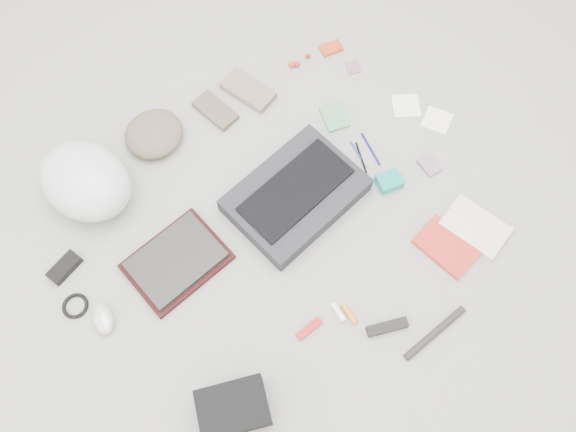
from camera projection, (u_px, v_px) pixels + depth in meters
ground_plane at (288, 221)px, 2.05m from camera, size 4.00×4.00×0.00m
messenger_bag at (296, 195)px, 2.04m from camera, size 0.51×0.39×0.08m
bag_flap at (296, 190)px, 2.00m from camera, size 0.44×0.24×0.01m
laptop_sleeve at (177, 262)px, 1.97m from camera, size 0.36×0.28×0.02m
laptop at (176, 260)px, 1.95m from camera, size 0.32×0.25×0.02m
bike_helmet at (86, 181)px, 1.99m from camera, size 0.37×0.42×0.21m
beanie at (154, 134)px, 2.15m from camera, size 0.27×0.27×0.08m
mitten_left at (215, 111)px, 2.22m from camera, size 0.12×0.19×0.03m
mitten_right at (248, 90)px, 2.25m from camera, size 0.17×0.24×0.03m
power_brick at (65, 268)px, 1.96m from camera, size 0.13×0.09×0.03m
cable_coil at (75, 306)px, 1.91m from camera, size 0.11×0.11×0.01m
mouse at (103, 319)px, 1.88m from camera, size 0.09×0.13×0.04m
camera_bag at (234, 408)px, 1.73m from camera, size 0.25×0.21×0.14m
multitool at (309, 328)px, 1.88m from camera, size 0.10×0.03×0.02m
toiletry_tube_white at (338, 312)px, 1.90m from camera, size 0.03×0.07×0.02m
toiletry_tube_orange at (350, 314)px, 1.90m from camera, size 0.03×0.07×0.02m
u_lock at (387, 327)px, 1.88m from camera, size 0.14×0.08×0.03m
bike_pump at (435, 333)px, 1.87m from camera, size 0.27×0.04×0.02m
book_red at (446, 247)px, 2.00m from camera, size 0.17×0.23×0.02m
book_white at (475, 227)px, 2.02m from camera, size 0.20×0.26×0.02m
notepad at (334, 117)px, 2.22m from camera, size 0.12×0.14×0.01m
pen_blue at (358, 154)px, 2.15m from camera, size 0.03×0.12×0.01m
pen_black at (361, 158)px, 2.15m from camera, size 0.06×0.13×0.01m
pen_navy at (371, 149)px, 2.16m from camera, size 0.04×0.15×0.01m
accordion_wallet at (389, 182)px, 2.09m from camera, size 0.10×0.09×0.04m
card_deck at (429, 165)px, 2.13m from camera, size 0.06×0.09×0.02m
napkin_top at (406, 106)px, 2.24m from camera, size 0.15×0.15×0.01m
napkin_bottom at (437, 120)px, 2.21m from camera, size 0.14×0.14×0.01m
lollipop_a at (292, 64)px, 2.31m from camera, size 0.03×0.03×0.03m
lollipop_b at (297, 64)px, 2.31m from camera, size 0.03×0.03×0.03m
lollipop_c at (308, 56)px, 2.33m from camera, size 0.03×0.03×0.02m
altoids_tin at (331, 48)px, 2.35m from camera, size 0.10×0.07×0.02m
stamp_sheet at (353, 67)px, 2.32m from camera, size 0.08×0.08×0.00m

